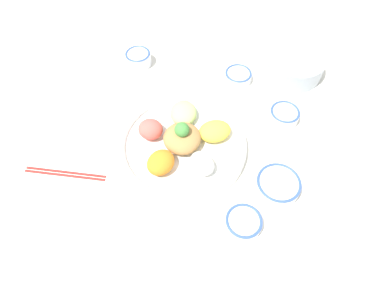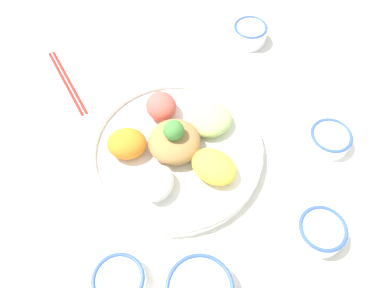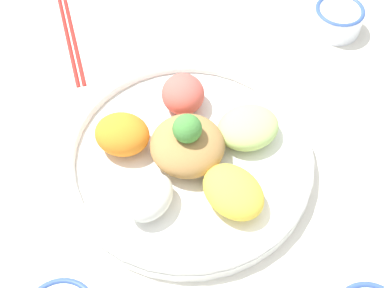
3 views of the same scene
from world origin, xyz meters
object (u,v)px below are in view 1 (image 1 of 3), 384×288
object	(u,v)px
rice_bowl_blue	(284,115)
chopsticks_pair_near	(65,173)
salad_platter	(182,142)
sauce_bowl_red	(243,222)
sauce_bowl_far	(278,185)
sauce_bowl_dark	(238,76)
serving_spoon_main	(154,268)
side_serving_bowl	(293,64)
rice_bowl_plain	(138,58)
serving_spoon_extra	(316,274)

from	to	relation	value
rice_bowl_blue	chopsticks_pair_near	distance (m)	0.65
salad_platter	chopsticks_pair_near	world-z (taller)	salad_platter
sauce_bowl_red	sauce_bowl_far	distance (m)	0.14
salad_platter	sauce_bowl_red	distance (m)	0.28
sauce_bowl_dark	serving_spoon_main	world-z (taller)	sauce_bowl_dark
sauce_bowl_dark	side_serving_bowl	xyz separation A→B (m)	(-0.12, -0.14, 0.02)
salad_platter	rice_bowl_plain	bearing A→B (deg)	-26.71
sauce_bowl_red	sauce_bowl_dark	xyz separation A→B (m)	(0.29, -0.40, 0.00)
sauce_bowl_dark	sauce_bowl_far	xyz separation A→B (m)	(-0.31, 0.27, 0.00)
sauce_bowl_dark	rice_bowl_plain	world-z (taller)	rice_bowl_plain
salad_platter	chopsticks_pair_near	distance (m)	0.33
salad_platter	rice_bowl_plain	xyz separation A→B (m)	(0.34, -0.17, 0.00)
sauce_bowl_red	side_serving_bowl	xyz separation A→B (m)	(0.17, -0.55, 0.02)
sauce_bowl_red	rice_bowl_blue	bearing A→B (deg)	-75.33
sauce_bowl_red	chopsticks_pair_near	xyz separation A→B (m)	(0.45, 0.18, -0.02)
sauce_bowl_far	serving_spoon_main	bearing A→B (deg)	71.93
salad_platter	rice_bowl_blue	distance (m)	0.32
salad_platter	sauce_bowl_far	size ratio (longest dim) A/B	3.18
chopsticks_pair_near	sauce_bowl_red	bearing A→B (deg)	170.35
rice_bowl_blue	sauce_bowl_dark	world-z (taller)	rice_bowl_blue
salad_platter	rice_bowl_plain	distance (m)	0.38
sauce_bowl_dark	chopsticks_pair_near	xyz separation A→B (m)	(0.16, 0.59, -0.02)
salad_platter	serving_spoon_main	distance (m)	0.34
rice_bowl_blue	side_serving_bowl	world-z (taller)	side_serving_bowl
sauce_bowl_red	sauce_bowl_far	xyz separation A→B (m)	(-0.01, -0.14, 0.01)
side_serving_bowl	serving_spoon_main	xyz separation A→B (m)	(-0.08, 0.76, -0.04)
rice_bowl_plain	serving_spoon_main	world-z (taller)	rice_bowl_plain
chopsticks_pair_near	serving_spoon_extra	size ratio (longest dim) A/B	1.54
serving_spoon_main	rice_bowl_blue	bearing A→B (deg)	42.31
rice_bowl_blue	salad_platter	bearing A→B (deg)	57.72
salad_platter	serving_spoon_extra	xyz separation A→B (m)	(-0.46, 0.07, -0.02)
rice_bowl_blue	rice_bowl_plain	xyz separation A→B (m)	(0.51, 0.10, 0.00)
rice_bowl_plain	sauce_bowl_far	distance (m)	0.63
salad_platter	sauce_bowl_far	xyz separation A→B (m)	(-0.28, -0.05, -0.00)
chopsticks_pair_near	salad_platter	bearing A→B (deg)	-157.39
side_serving_bowl	rice_bowl_plain	bearing A→B (deg)	34.27
rice_bowl_blue	chopsticks_pair_near	world-z (taller)	rice_bowl_blue
chopsticks_pair_near	serving_spoon_extra	world-z (taller)	chopsticks_pair_near
sauce_bowl_red	chopsticks_pair_near	size ratio (longest dim) A/B	0.45
sauce_bowl_far	sauce_bowl_red	bearing A→B (deg)	84.28
salad_platter	side_serving_bowl	world-z (taller)	salad_platter
sauce_bowl_far	serving_spoon_main	size ratio (longest dim) A/B	0.95
rice_bowl_plain	side_serving_bowl	bearing A→B (deg)	-145.73
sauce_bowl_dark	serving_spoon_main	xyz separation A→B (m)	(-0.19, 0.62, -0.02)
sauce_bowl_red	rice_bowl_blue	distance (m)	0.36
sauce_bowl_red	sauce_bowl_far	size ratio (longest dim) A/B	0.79
sauce_bowl_dark	chopsticks_pair_near	distance (m)	0.61
sauce_bowl_dark	serving_spoon_main	size ratio (longest dim) A/B	0.73
sauce_bowl_dark	chopsticks_pair_near	size ratio (longest dim) A/B	0.44
sauce_bowl_red	rice_bowl_blue	xyz separation A→B (m)	(0.09, -0.35, 0.00)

